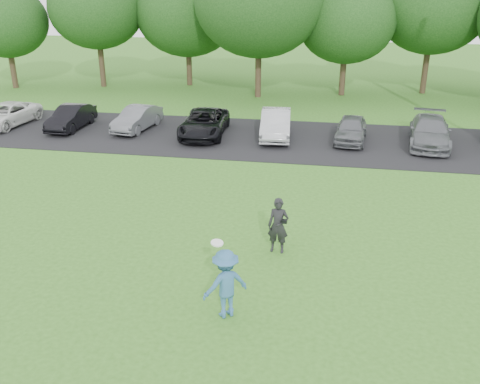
# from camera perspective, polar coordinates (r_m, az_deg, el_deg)

# --- Properties ---
(ground) EXTENTS (100.00, 100.00, 0.00)m
(ground) POSITION_cam_1_polar(r_m,az_deg,el_deg) (12.77, -2.71, -11.41)
(ground) COLOR #34681D
(ground) RESTS_ON ground
(parking_lot) EXTENTS (32.00, 6.50, 0.03)m
(parking_lot) POSITION_cam_1_polar(r_m,az_deg,el_deg) (24.50, 3.78, 5.67)
(parking_lot) COLOR black
(parking_lot) RESTS_ON ground
(frisbee_player) EXTENTS (1.20, 1.10, 1.86)m
(frisbee_player) POSITION_cam_1_polar(r_m,az_deg,el_deg) (11.83, -1.55, -9.74)
(frisbee_player) COLOR #32638F
(frisbee_player) RESTS_ON ground
(camera_bystander) EXTENTS (0.60, 0.45, 1.56)m
(camera_bystander) POSITION_cam_1_polar(r_m,az_deg,el_deg) (14.43, 4.10, -3.60)
(camera_bystander) COLOR black
(camera_bystander) RESTS_ON ground
(parked_cars) EXTENTS (28.64, 4.58, 1.25)m
(parked_cars) POSITION_cam_1_polar(r_m,az_deg,el_deg) (24.41, 4.41, 7.04)
(parked_cars) COLOR silver
(parked_cars) RESTS_ON parking_lot
(tree_row) EXTENTS (42.39, 9.85, 8.64)m
(tree_row) POSITION_cam_1_polar(r_m,az_deg,el_deg) (33.16, 8.68, 18.53)
(tree_row) COLOR #38281C
(tree_row) RESTS_ON ground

